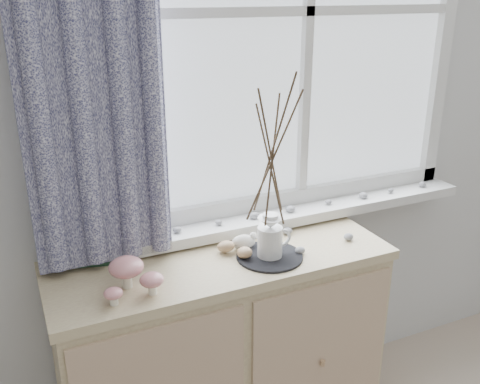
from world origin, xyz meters
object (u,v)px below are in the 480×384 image
Objects in this scene: sideboard at (223,357)px; twig_pitcher at (272,153)px; botanical_book at (102,236)px; toadstool_cluster at (131,274)px.

twig_pitcher reaches higher than sideboard.
twig_pitcher is (0.15, -0.07, 0.80)m from sideboard.
toadstool_cluster is at bearing -63.59° from botanical_book.
sideboard is 4.11× the size of botanical_book.
botanical_book is at bearing 164.27° from twig_pitcher.
toadstool_cluster is at bearing -165.33° from sideboard.
botanical_book reaches higher than sideboard.
sideboard is 0.66m from botanical_book.
toadstool_cluster is at bearing -173.71° from twig_pitcher.
sideboard is 0.60m from toadstool_cluster.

